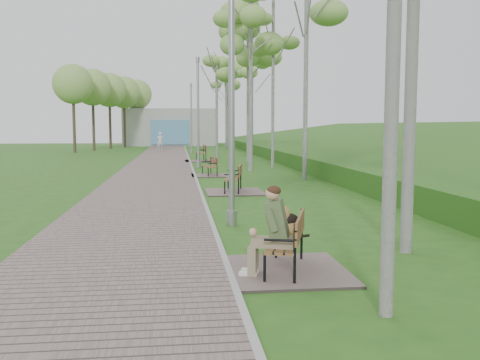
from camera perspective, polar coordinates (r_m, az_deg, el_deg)
The scene contains 21 objects.
ground at distance 8.86m, azimuth -1.74°, elevation -8.33°, with size 120.00×120.00×0.00m, color #275619.
walkway at distance 30.15m, azimuth -8.60°, elevation 1.66°, with size 3.50×67.00×0.04m, color #6B5B56.
kerb at distance 30.15m, azimuth -5.27°, elevation 1.71°, with size 0.10×67.00×0.05m, color #999993.
embankment at distance 31.35m, azimuth 17.31°, elevation 1.58°, with size 14.00×70.00×1.60m, color #3B7221.
building_north at distance 59.54m, azimuth -7.45°, elevation 5.59°, with size 10.00×5.20×4.00m.
bench_main at distance 7.93m, azimuth 4.49°, elevation -6.86°, with size 1.75×1.95×1.53m.
bench_second at distance 17.36m, azimuth -0.73°, elevation -0.66°, with size 1.84×2.04×1.13m.
bench_third at distance 23.16m, azimuth -3.25°, elevation 0.89°, with size 1.63×1.81×1.00m.
bench_far at distance 32.76m, azimuth -4.18°, elevation 2.40°, with size 2.00×2.22×1.23m.
lamp_post_near at distance 11.48m, azimuth -0.90°, elevation 8.41°, with size 0.22×0.22×5.75m.
lamp_post_second at distance 27.50m, azimuth -4.49°, elevation 6.74°, with size 0.22×0.22×5.62m.
lamp_post_third at distance 41.48m, azimuth -5.22°, elevation 6.26°, with size 0.21×0.21×5.39m.
pedestrian_near at distance 47.71m, azimuth -8.53°, elevation 4.11°, with size 0.59×0.39×1.62m, color silver.
birch_mid_a at distance 26.14m, azimuth 1.16°, elevation 17.27°, with size 2.61×2.61×9.37m.
birch_mid_b at distance 28.02m, azimuth 3.58°, elevation 16.40°, with size 2.52×2.52×9.33m.
birch_mid_c at distance 29.60m, azimuth 1.18°, elevation 15.92°, with size 2.55×2.55×9.38m.
birch_far_a at distance 32.60m, azimuth 0.88°, elevation 13.71°, with size 2.57×2.57×8.47m.
birch_far_b at distance 35.72m, azimuth -2.51°, elevation 10.97°, with size 2.22×2.22×6.86m.
birch_far_c at distance 44.42m, azimuth 1.31°, elevation 12.67°, with size 2.69×2.69×9.52m.
birch_distant_a at distance 50.70m, azimuth -1.53°, elevation 11.12°, with size 2.23×2.23×8.74m.
birch_distant_b at distance 54.48m, azimuth -1.33°, elevation 10.94°, with size 2.73×2.73×8.98m.
Camera 1 is at (-0.73, -8.56, 2.16)m, focal length 40.00 mm.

